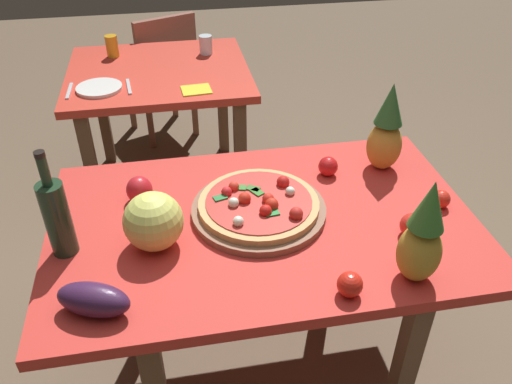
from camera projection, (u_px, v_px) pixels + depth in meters
ground_plane at (262, 362)px, 2.10m from camera, size 10.00×10.00×0.00m
display_table at (263, 239)px, 1.72m from camera, size 1.37×0.87×0.75m
background_table at (160, 89)px, 2.77m from camera, size 0.94×0.84×0.75m
dining_chair at (163, 70)px, 3.38m from camera, size 0.52×0.52×0.85m
pizza_board at (259, 210)px, 1.69m from camera, size 0.44×0.44×0.02m
pizza at (259, 203)px, 1.67m from camera, size 0.39×0.39×0.06m
wine_bottle at (57, 217)px, 1.47m from camera, size 0.08×0.08×0.35m
pineapple_left at (423, 237)px, 1.37m from camera, size 0.12×0.12×0.33m
pineapple_right at (386, 132)px, 1.84m from camera, size 0.13×0.13×0.33m
melon at (153, 221)px, 1.52m from camera, size 0.18×0.18×0.18m
bell_pepper at (139, 190)px, 1.73m from camera, size 0.09×0.09×0.10m
eggplant at (94, 299)px, 1.33m from camera, size 0.22×0.16×0.09m
tomato_beside_pepper at (441, 199)px, 1.71m from camera, size 0.06×0.06×0.06m
tomato_at_corner at (350, 284)px, 1.38m from camera, size 0.07×0.07×0.07m
tomato_by_bottle at (412, 225)px, 1.58m from camera, size 0.08×0.08×0.08m
tomato_near_board at (328, 166)px, 1.86m from camera, size 0.07×0.07×0.07m
drinking_glass_juice at (112, 46)px, 2.82m from camera, size 0.07×0.07×0.12m
drinking_glass_water at (206, 45)px, 2.86m from camera, size 0.07×0.07×0.10m
dinner_plate at (99, 88)px, 2.49m from camera, size 0.22×0.22×0.02m
fork_utensil at (69, 91)px, 2.47m from camera, size 0.02×0.18×0.01m
knife_utensil at (129, 87)px, 2.51m from camera, size 0.03×0.18×0.01m
napkin_folded at (196, 90)px, 2.49m from camera, size 0.15×0.13×0.01m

